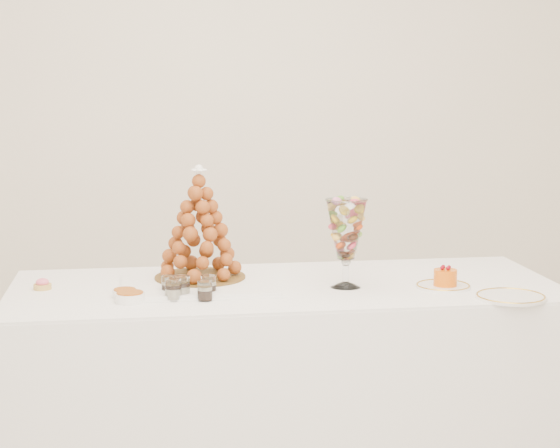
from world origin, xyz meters
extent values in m
cube|color=white|center=(0.00, 2.00, 1.40)|extent=(4.50, 0.04, 2.80)
cube|color=white|center=(0.00, -2.00, 1.40)|extent=(4.50, 0.04, 2.80)
cube|color=white|center=(0.10, 0.23, 0.37)|extent=(2.01, 0.84, 0.75)
cube|color=white|center=(0.10, 0.23, 0.75)|extent=(2.00, 0.84, 0.01)
cube|color=white|center=(-0.21, 0.23, 0.77)|extent=(0.56, 0.42, 0.02)
cylinder|color=white|center=(0.32, 0.16, 0.77)|extent=(0.11, 0.11, 0.02)
cylinder|color=white|center=(0.32, 0.16, 0.82)|extent=(0.02, 0.02, 0.08)
sphere|color=white|center=(0.32, 0.16, 0.85)|extent=(0.04, 0.04, 0.04)
cylinder|color=white|center=(0.66, 0.11, 0.76)|extent=(0.20, 0.20, 0.01)
cylinder|color=white|center=(0.84, -0.08, 0.76)|extent=(0.24, 0.24, 0.01)
cylinder|color=tan|center=(-0.77, 0.26, 0.77)|extent=(0.06, 0.06, 0.02)
ellipsoid|color=#F26381|center=(-0.77, 0.26, 0.78)|extent=(0.05, 0.05, 0.03)
cylinder|color=white|center=(-0.32, 0.12, 0.79)|extent=(0.05, 0.05, 0.07)
cylinder|color=white|center=(-0.28, 0.06, 0.80)|extent=(0.06, 0.06, 0.08)
cylinder|color=white|center=(-0.18, 0.09, 0.79)|extent=(0.07, 0.07, 0.07)
cylinder|color=white|center=(-0.30, 0.04, 0.80)|extent=(0.06, 0.06, 0.08)
cylinder|color=white|center=(-0.20, 0.02, 0.79)|extent=(0.06, 0.06, 0.07)
cylinder|color=white|center=(-0.47, 0.10, 0.77)|extent=(0.08, 0.08, 0.03)
cylinder|color=white|center=(-0.45, 0.03, 0.77)|extent=(0.10, 0.10, 0.03)
cylinder|color=brown|center=(-0.20, 0.30, 0.78)|extent=(0.33, 0.33, 0.01)
cone|color=#934216|center=(-0.20, 0.30, 0.98)|extent=(0.30, 0.30, 0.40)
sphere|color=white|center=(-0.20, 0.30, 1.17)|extent=(0.04, 0.04, 0.04)
cylinder|color=orange|center=(0.67, 0.10, 0.80)|extent=(0.08, 0.08, 0.06)
sphere|color=maroon|center=(0.68, 0.11, 0.83)|extent=(0.01, 0.01, 0.01)
sphere|color=maroon|center=(0.66, 0.12, 0.83)|extent=(0.01, 0.01, 0.01)
sphere|color=maroon|center=(0.65, 0.10, 0.83)|extent=(0.01, 0.01, 0.01)
sphere|color=maroon|center=(0.67, 0.09, 0.83)|extent=(0.01, 0.01, 0.01)
camera|label=1|loc=(-0.33, -3.08, 1.51)|focal=60.00mm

